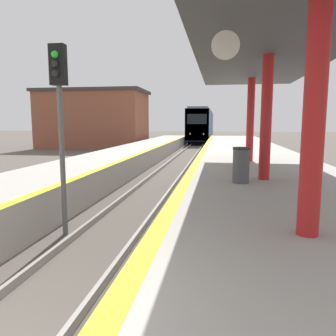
# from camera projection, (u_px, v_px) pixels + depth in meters

# --- Properties ---
(train) EXTENTS (2.82, 23.26, 4.58)m
(train) POSITION_uv_depth(u_px,v_px,m) (202.00, 125.00, 48.96)
(train) COLOR black
(train) RESTS_ON ground
(signal_near) EXTENTS (0.36, 0.31, 4.42)m
(signal_near) POSITION_uv_depth(u_px,v_px,m) (60.00, 104.00, 7.47)
(signal_near) COLOR #595959
(signal_near) RESTS_ON ground
(station_canopy) EXTENTS (4.08, 14.41, 3.70)m
(station_canopy) POSITION_uv_depth(u_px,v_px,m) (269.00, 56.00, 9.04)
(station_canopy) COLOR red
(station_canopy) RESTS_ON platform_right
(trash_bin) EXTENTS (0.47, 0.47, 0.97)m
(trash_bin) POSITION_uv_depth(u_px,v_px,m) (241.00, 165.00, 8.92)
(trash_bin) COLOR #4C4C51
(trash_bin) RESTS_ON platform_right
(station_building) EXTENTS (11.32, 6.44, 6.11)m
(station_building) POSITION_uv_depth(u_px,v_px,m) (94.00, 119.00, 35.21)
(station_building) COLOR brown
(station_building) RESTS_ON ground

